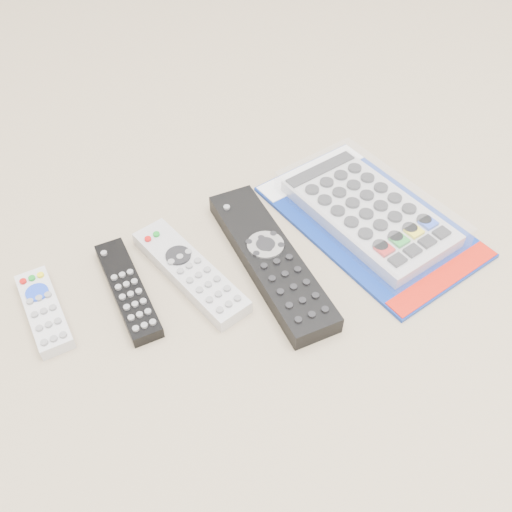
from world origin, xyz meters
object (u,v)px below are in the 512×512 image
jumbo_remote_packaged (369,211)px  remote_large_black (270,259)px  remote_slim_black (128,290)px  remote_silver_dvd (190,271)px  remote_small_grey (44,311)px

jumbo_remote_packaged → remote_large_black: bearing=176.0°
jumbo_remote_packaged → remote_slim_black: bearing=166.8°
remote_slim_black → remote_silver_dvd: size_ratio=0.85×
remote_small_grey → remote_silver_dvd: size_ratio=0.65×
remote_silver_dvd → jumbo_remote_packaged: size_ratio=0.62×
remote_small_grey → remote_large_black: (0.28, -0.07, 0.00)m
remote_large_black → jumbo_remote_packaged: bearing=7.2°
remote_slim_black → remote_silver_dvd: bearing=-5.3°
remote_slim_black → remote_large_black: 0.18m
remote_small_grey → remote_silver_dvd: remote_silver_dvd is taller
remote_small_grey → remote_large_black: 0.28m
remote_slim_black → jumbo_remote_packaged: (0.34, -0.04, 0.01)m
remote_silver_dvd → jumbo_remote_packaged: 0.26m
remote_small_grey → jumbo_remote_packaged: bearing=-6.5°
remote_slim_black → remote_silver_dvd: 0.08m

